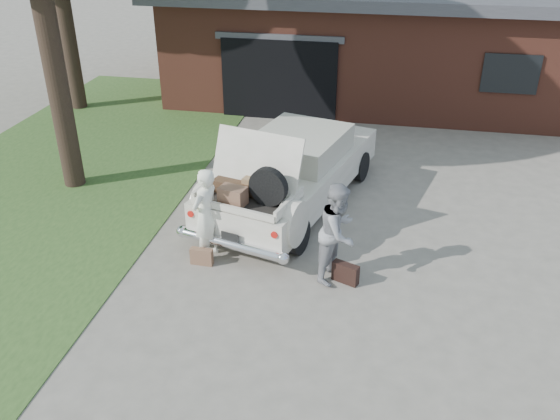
# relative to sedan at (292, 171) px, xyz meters

# --- Properties ---
(ground) EXTENTS (90.00, 90.00, 0.00)m
(ground) POSITION_rel_sedan_xyz_m (0.21, -2.90, -0.75)
(ground) COLOR gray
(ground) RESTS_ON ground
(grass_strip) EXTENTS (6.00, 16.00, 0.02)m
(grass_strip) POSITION_rel_sedan_xyz_m (-5.29, 0.10, -0.74)
(grass_strip) COLOR #2D4C1E
(grass_strip) RESTS_ON ground
(house) EXTENTS (12.80, 7.80, 3.30)m
(house) POSITION_rel_sedan_xyz_m (1.19, 8.57, 0.92)
(house) COLOR brown
(house) RESTS_ON ground
(sedan) EXTENTS (3.17, 5.40, 2.04)m
(sedan) POSITION_rel_sedan_xyz_m (0.00, 0.00, 0.00)
(sedan) COLOR silver
(sedan) RESTS_ON ground
(woman_left) EXTENTS (0.59, 0.71, 1.68)m
(woman_left) POSITION_rel_sedan_xyz_m (-1.09, -2.24, 0.09)
(woman_left) COLOR white
(woman_left) RESTS_ON ground
(woman_right) EXTENTS (0.88, 0.99, 1.70)m
(woman_right) POSITION_rel_sedan_xyz_m (1.20, -2.41, 0.10)
(woman_right) COLOR gray
(woman_right) RESTS_ON ground
(suitcase_left) EXTENTS (0.39, 0.14, 0.30)m
(suitcase_left) POSITION_rel_sedan_xyz_m (-1.12, -2.50, -0.60)
(suitcase_left) COLOR #875E44
(suitcase_left) RESTS_ON ground
(suitcase_right) EXTENTS (0.47, 0.30, 0.35)m
(suitcase_right) POSITION_rel_sedan_xyz_m (1.35, -2.54, -0.57)
(suitcase_right) COLOR black
(suitcase_right) RESTS_ON ground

